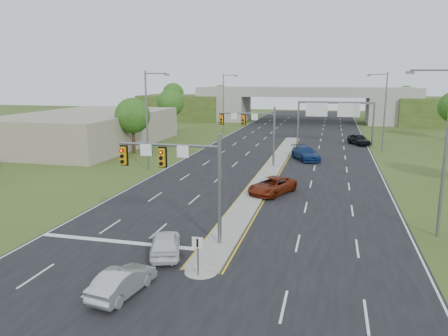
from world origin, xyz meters
TOP-DOWN VIEW (x-y plane):
  - ground at (0.00, 0.00)m, footprint 240.00×240.00m
  - road at (0.00, 35.00)m, footprint 24.00×160.00m
  - median at (0.00, 23.00)m, footprint 2.00×54.00m
  - median_nose at (0.00, -4.00)m, footprint 2.00×2.00m
  - lane_markings at (-0.60, 28.91)m, footprint 23.72×160.00m
  - signal_mast_near at (-2.26, -0.07)m, footprint 6.62×0.60m
  - signal_mast_far at (-2.26, 24.93)m, footprint 6.62×0.60m
  - keep_right_sign at (0.00, -4.53)m, footprint 0.60×0.13m
  - sign_gantry at (6.68, 44.92)m, footprint 11.58×0.44m
  - overpass at (0.00, 80.00)m, footprint 80.00×14.00m
  - lightpole_l_mid at (-13.30, 20.00)m, footprint 2.85×0.25m
  - lightpole_l_far at (-13.30, 55.00)m, footprint 2.85×0.25m
  - lightpole_r_near at (13.30, 5.00)m, footprint 2.85×0.25m
  - lightpole_r_far at (13.30, 40.00)m, footprint 2.85×0.25m
  - tree_l_near at (-20.00, 30.00)m, footprint 4.80×4.80m
  - tree_l_mid at (-24.00, 55.00)m, footprint 5.20×5.20m
  - tree_back_a at (-38.00, 94.00)m, footprint 6.00×6.00m
  - tree_back_b at (-24.00, 94.00)m, footprint 5.60×5.60m
  - tree_back_c at (24.00, 94.00)m, footprint 5.60×5.60m
  - commercial_building at (-30.00, 35.00)m, footprint 18.00×30.00m
  - car_white at (-2.72, -2.21)m, footprint 2.99×4.55m
  - car_silver at (-2.94, -7.21)m, footprint 1.99×4.19m
  - car_far_a at (1.50, 12.98)m, footprint 4.46×5.94m
  - car_far_b at (3.37, 30.46)m, footprint 4.48×6.13m
  - car_far_c at (10.58, 45.54)m, footprint 3.75×5.29m

SIDE VIEW (x-z plane):
  - ground at x=0.00m, z-range 0.00..0.00m
  - road at x=0.00m, z-range 0.00..0.02m
  - lane_markings at x=-0.60m, z-range 0.02..0.03m
  - median at x=0.00m, z-range 0.02..0.18m
  - median_nose at x=0.00m, z-range 0.02..0.18m
  - car_silver at x=-2.94m, z-range 0.02..1.35m
  - car_white at x=-2.72m, z-range 0.02..1.46m
  - car_far_a at x=1.50m, z-range 0.02..1.52m
  - car_far_b at x=3.37m, z-range 0.02..1.67m
  - car_far_c at x=10.58m, z-range 0.02..1.69m
  - keep_right_sign at x=0.00m, z-range 0.42..2.62m
  - commercial_building at x=-30.00m, z-range 0.00..5.00m
  - overpass at x=0.00m, z-range -0.50..7.60m
  - signal_mast_near at x=-2.26m, z-range 1.23..8.23m
  - signal_mast_far at x=-2.26m, z-range 1.23..8.23m
  - tree_l_near at x=-20.00m, z-range 1.38..8.98m
  - sign_gantry at x=6.68m, z-range 1.90..8.58m
  - tree_l_mid at x=-24.00m, z-range 1.44..9.57m
  - tree_back_b at x=-24.00m, z-range 1.35..9.67m
  - tree_back_c at x=24.00m, z-range 1.35..9.67m
  - tree_back_a at x=-38.00m, z-range 1.41..10.26m
  - lightpole_l_mid at x=-13.30m, z-range 0.60..11.60m
  - lightpole_l_far at x=-13.30m, z-range 0.60..11.60m
  - lightpole_r_near at x=13.30m, z-range 0.60..11.60m
  - lightpole_r_far at x=13.30m, z-range 0.60..11.60m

